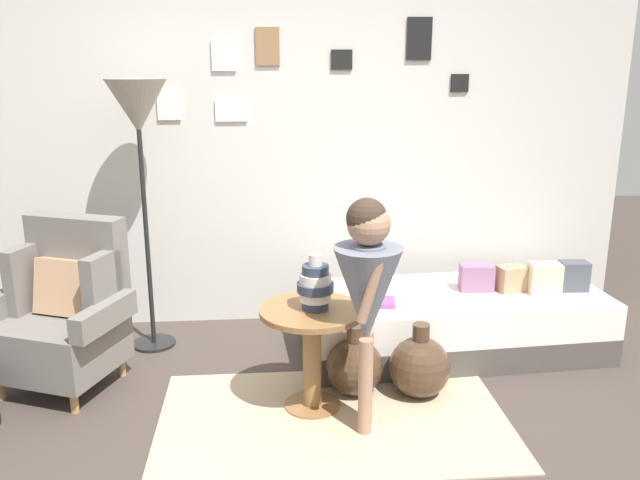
{
  "coord_description": "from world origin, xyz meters",
  "views": [
    {
      "loc": [
        -0.16,
        -2.64,
        1.84
      ],
      "look_at": [
        0.15,
        0.95,
        0.85
      ],
      "focal_mm": 37.01,
      "sensor_mm": 36.0,
      "label": 1
    }
  ],
  "objects": [
    {
      "name": "ground_plane",
      "position": [
        0.0,
        0.0,
        0.0
      ],
      "size": [
        12.0,
        12.0,
        0.0
      ],
      "primitive_type": "plane",
      "color": "#423833"
    },
    {
      "name": "gallery_wall",
      "position": [
        0.0,
        1.95,
        1.3
      ],
      "size": [
        4.8,
        0.12,
        2.6
      ],
      "color": "beige",
      "rests_on": "ground"
    },
    {
      "name": "rug",
      "position": [
        0.18,
        0.44,
        0.01
      ],
      "size": [
        1.83,
        1.12,
        0.01
      ],
      "primitive_type": "cube",
      "color": "tan",
      "rests_on": "ground"
    },
    {
      "name": "armchair",
      "position": [
        -1.32,
        1.01,
        0.44
      ],
      "size": [
        0.88,
        0.78,
        0.97
      ],
      "color": "tan",
      "rests_on": "ground"
    },
    {
      "name": "daybed",
      "position": [
        1.04,
        1.25,
        0.2
      ],
      "size": [
        1.95,
        0.92,
        0.4
      ],
      "color": "#4C4742",
      "rests_on": "ground"
    },
    {
      "name": "pillow_head",
      "position": [
        1.81,
        1.23,
        0.49
      ],
      "size": [
        0.18,
        0.13,
        0.19
      ],
      "primitive_type": "cube",
      "rotation": [
        0.0,
        0.0,
        -0.05
      ],
      "color": "#474C56",
      "rests_on": "daybed"
    },
    {
      "name": "pillow_mid",
      "position": [
        1.6,
        1.18,
        0.5
      ],
      "size": [
        0.2,
        0.13,
        0.2
      ],
      "primitive_type": "cube",
      "rotation": [
        0.0,
        0.0,
        -0.06
      ],
      "color": "beige",
      "rests_on": "daybed"
    },
    {
      "name": "pillow_back",
      "position": [
        1.41,
        1.25,
        0.48
      ],
      "size": [
        0.19,
        0.15,
        0.16
      ],
      "primitive_type": "cube",
      "rotation": [
        0.0,
        0.0,
        0.21
      ],
      "color": "tan",
      "rests_on": "daybed"
    },
    {
      "name": "pillow_extra",
      "position": [
        1.19,
        1.28,
        0.48
      ],
      "size": [
        0.22,
        0.14,
        0.17
      ],
      "primitive_type": "cube",
      "rotation": [
        0.0,
        0.0,
        -0.07
      ],
      "color": "gray",
      "rests_on": "daybed"
    },
    {
      "name": "side_table",
      "position": [
        0.08,
        0.59,
        0.41
      ],
      "size": [
        0.56,
        0.56,
        0.58
      ],
      "color": "olive",
      "rests_on": "ground"
    },
    {
      "name": "vase_striped",
      "position": [
        0.1,
        0.59,
        0.7
      ],
      "size": [
        0.19,
        0.19,
        0.3
      ],
      "color": "#2D384C",
      "rests_on": "side_table"
    },
    {
      "name": "floor_lamp",
      "position": [
        -0.91,
        1.5,
        1.49
      ],
      "size": [
        0.37,
        0.37,
        1.73
      ],
      "color": "black",
      "rests_on": "ground"
    },
    {
      "name": "person_child",
      "position": [
        0.33,
        0.36,
        0.78
      ],
      "size": [
        0.34,
        0.34,
        1.21
      ],
      "color": "#A37A60",
      "rests_on": "ground"
    },
    {
      "name": "book_on_daybed",
      "position": [
        0.51,
        1.08,
        0.42
      ],
      "size": [
        0.24,
        0.19,
        0.03
      ],
      "primitive_type": "cube",
      "rotation": [
        0.0,
        0.0,
        -0.13
      ],
      "color": "#96478E",
      "rests_on": "daybed"
    },
    {
      "name": "demijohn_near",
      "position": [
        0.33,
        0.73,
        0.17
      ],
      "size": [
        0.33,
        0.33,
        0.41
      ],
      "color": "#473323",
      "rests_on": "ground"
    },
    {
      "name": "demijohn_far",
      "position": [
        0.69,
        0.68,
        0.18
      ],
      "size": [
        0.34,
        0.34,
        0.43
      ],
      "color": "#473323",
      "rests_on": "ground"
    }
  ]
}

